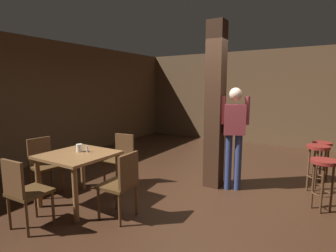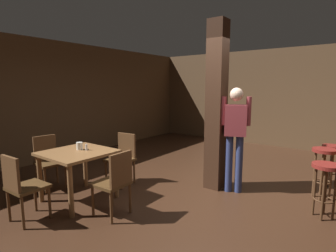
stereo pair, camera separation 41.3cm
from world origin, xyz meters
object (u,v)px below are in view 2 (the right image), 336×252
at_px(dining_table, 78,160).
at_px(chair_west, 48,159).
at_px(salt_shaker, 86,147).
at_px(bar_stool_near, 326,177).
at_px(chair_east, 115,180).
at_px(napkin_cup, 80,146).
at_px(bar_stool_far, 332,156).
at_px(chair_north, 123,156).
at_px(bar_stool_mid, 324,161).
at_px(chair_south, 22,185).
at_px(standing_person, 235,132).

distance_m(dining_table, chair_west, 0.86).
bearing_deg(chair_west, salt_shaker, 8.64).
xyz_separation_m(chair_west, bar_stool_near, (3.93, 1.64, 0.05)).
xyz_separation_m(chair_west, chair_east, (1.70, -0.02, 0.00)).
relative_size(chair_west, bar_stool_near, 1.21).
bearing_deg(napkin_cup, bar_stool_far, 43.10).
bearing_deg(dining_table, chair_north, 88.50).
distance_m(chair_north, napkin_cup, 0.88).
relative_size(salt_shaker, bar_stool_mid, 0.12).
xyz_separation_m(napkin_cup, bar_stool_mid, (3.05, 2.23, -0.23)).
bearing_deg(bar_stool_near, chair_east, -143.50).
bearing_deg(chair_west, chair_north, 46.19).
distance_m(chair_south, bar_stool_near, 3.93).
bearing_deg(dining_table, napkin_cup, 128.90).
relative_size(bar_stool_near, bar_stool_far, 1.01).
distance_m(bar_stool_near, bar_stool_far, 1.36).
relative_size(dining_table, napkin_cup, 8.09).
bearing_deg(bar_stool_near, standing_person, 175.47).
xyz_separation_m(chair_south, salt_shaker, (0.02, 0.97, 0.31)).
relative_size(dining_table, chair_east, 1.05).
height_order(chair_west, standing_person, standing_person).
relative_size(salt_shaker, bar_stool_near, 0.13).
distance_m(chair_east, bar_stool_far, 3.72).
height_order(chair_south, chair_east, same).
height_order(chair_west, salt_shaker, chair_west).
distance_m(chair_north, bar_stool_near, 3.15).
bearing_deg(napkin_cup, chair_west, -172.94).
distance_m(dining_table, salt_shaker, 0.22).
xyz_separation_m(chair_south, standing_person, (1.75, 2.57, 0.50)).
xyz_separation_m(chair_west, bar_stool_far, (3.88, 3.00, 0.03)).
bearing_deg(napkin_cup, dining_table, -51.10).
relative_size(chair_north, bar_stool_mid, 1.12).
bearing_deg(bar_stool_far, chair_east, -125.85).
bearing_deg(salt_shaker, bar_stool_mid, 36.80).
height_order(chair_west, bar_stool_far, chair_west).
xyz_separation_m(salt_shaker, bar_stool_far, (2.98, 2.86, -0.27)).
height_order(salt_shaker, bar_stool_near, salt_shaker).
bearing_deg(dining_table, chair_west, -179.17).
bearing_deg(dining_table, chair_south, -88.16).
xyz_separation_m(dining_table, chair_south, (0.03, -0.84, -0.13)).
height_order(chair_east, bar_stool_mid, chair_east).
bearing_deg(chair_south, standing_person, 55.85).
distance_m(standing_person, bar_stool_near, 1.39).
bearing_deg(chair_north, dining_table, -91.50).
xyz_separation_m(standing_person, bar_stool_mid, (1.21, 0.59, -0.41)).
xyz_separation_m(chair_west, salt_shaker, (0.90, 0.14, 0.31)).
relative_size(chair_south, chair_west, 1.00).
bearing_deg(standing_person, dining_table, -135.72).
xyz_separation_m(chair_south, bar_stool_near, (3.06, 2.47, 0.05)).
bearing_deg(bar_stool_far, chair_west, -142.30).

